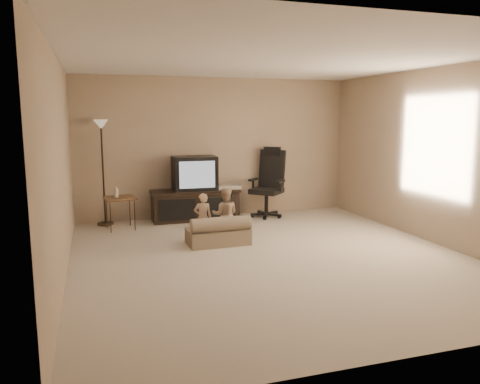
% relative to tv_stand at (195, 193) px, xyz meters
% --- Properties ---
extents(floor, '(5.50, 5.50, 0.00)m').
position_rel_tv_stand_xyz_m(floor, '(0.45, -2.49, -0.47)').
color(floor, '#C2B29A').
rests_on(floor, ground).
extents(room_shell, '(5.50, 5.50, 5.50)m').
position_rel_tv_stand_xyz_m(room_shell, '(0.45, -2.49, 1.05)').
color(room_shell, white).
rests_on(room_shell, floor).
extents(tv_stand, '(1.58, 0.60, 1.13)m').
position_rel_tv_stand_xyz_m(tv_stand, '(0.00, 0.00, 0.00)').
color(tv_stand, black).
rests_on(tv_stand, floor).
extents(office_chair, '(0.82, 0.82, 1.27)m').
position_rel_tv_stand_xyz_m(office_chair, '(1.33, -0.14, -0.01)').
color(office_chair, black).
rests_on(office_chair, floor).
extents(side_table, '(0.53, 0.53, 0.71)m').
position_rel_tv_stand_xyz_m(side_table, '(-1.32, -0.35, 0.04)').
color(side_table, brown).
rests_on(side_table, floor).
extents(floor_lamp, '(0.27, 0.27, 1.76)m').
position_rel_tv_stand_xyz_m(floor_lamp, '(-1.54, 0.06, 0.82)').
color(floor_lamp, black).
rests_on(floor_lamp, floor).
extents(child_sofa, '(0.88, 0.51, 0.43)m').
position_rel_tv_stand_xyz_m(child_sofa, '(-0.03, -1.74, -0.29)').
color(child_sofa, gray).
rests_on(child_sofa, floor).
extents(toddler_left, '(0.27, 0.21, 0.72)m').
position_rel_tv_stand_xyz_m(toddler_left, '(-0.22, -1.53, -0.11)').
color(toddler_left, tan).
rests_on(toddler_left, floor).
extents(toddler_right, '(0.43, 0.32, 0.79)m').
position_rel_tv_stand_xyz_m(toddler_right, '(0.11, -1.58, -0.07)').
color(toddler_right, tan).
rests_on(toddler_right, floor).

